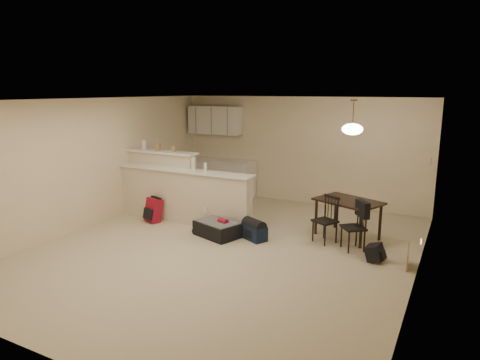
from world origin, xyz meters
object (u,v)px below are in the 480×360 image
Objects in this scene: dining_table at (348,205)px; dining_chair_near at (325,220)px; suitcase at (217,229)px; red_backpack at (154,210)px; navy_duffel at (254,232)px; dining_chair_far at (353,226)px; black_daypack at (375,253)px; pendant_lamp at (352,129)px.

dining_chair_near is (-0.29, -0.46, -0.20)m from dining_table.
suitcase is 1.65× the size of red_backpack.
dining_chair_near is 1.73× the size of navy_duffel.
dining_chair_near is 1.01× the size of dining_chair_far.
navy_duffel is at bearing -130.89° from dining_chair_near.
dining_chair_far is 0.61m from black_daypack.
suitcase is 1.66× the size of navy_duffel.
red_backpack is at bearing -124.16° from dining_chair_far.
dining_table is 0.66m from dining_chair_far.
navy_duffel is at bearing -117.95° from dining_chair_far.
dining_chair_near is 3.49m from red_backpack.
dining_table is 1.78m from navy_duffel.
red_backpack is (-3.98, -0.33, -0.17)m from dining_chair_far.
navy_duffel is (0.68, 0.17, -0.00)m from suitcase.
dining_table is 1.64× the size of suitcase.
red_backpack is (-3.45, -0.45, -0.17)m from dining_chair_near.
pendant_lamp reaches higher than dining_chair_far.
navy_duffel is at bearing 31.73° from suitcase.
suitcase is at bearing -153.20° from pendant_lamp.
dining_table is at bearing 29.88° from red_backpack.
pendant_lamp reaches higher than red_backpack.
red_backpack is at bearing -145.22° from dining_table.
dining_table is at bearing 163.60° from dining_chair_far.
dining_chair_near is at bearing -122.05° from pendant_lamp.
navy_duffel is at bearing 16.21° from red_backpack.
red_backpack is at bearing -144.65° from dining_chair_near.
dining_table reaches higher than navy_duffel.
black_daypack is at bearing -32.45° from dining_table.
dining_table is at bearing 43.41° from black_daypack.
dining_table is 4.39× the size of black_daypack.
dining_chair_far is at bearing 29.62° from suitcase.
dining_chair_far is 1.72× the size of navy_duffel.
pendant_lamp is (-0.00, 0.00, 1.38)m from dining_table.
suitcase is 0.70m from navy_duffel.
pendant_lamp is 0.75× the size of dining_chair_far.
dining_chair_near is 1.04× the size of suitcase.
black_daypack is (0.43, -0.33, -0.28)m from dining_chair_far.
dining_table is 0.57m from dining_chair_near.
suitcase is at bearing 100.39° from black_daypack.
suitcase is 1.62m from red_backpack.
dining_chair_near is 1.97m from suitcase.
pendant_lamp is at bearing 85.82° from dining_chair_near.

